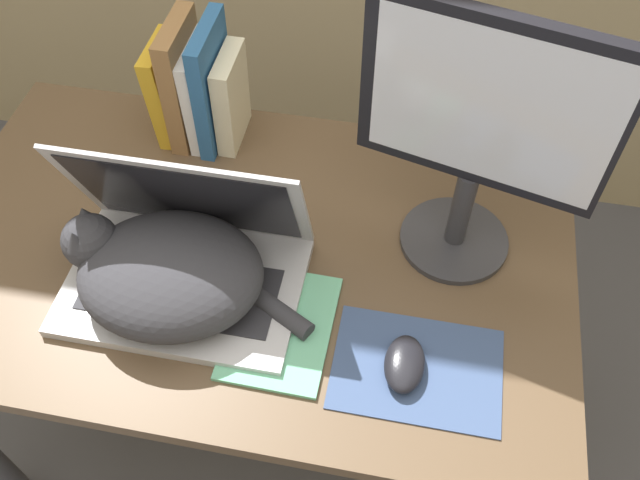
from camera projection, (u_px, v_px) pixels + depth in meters
name	position (u px, v px, depth m)	size (l,w,h in m)	color
desk	(251.00, 273.00, 1.26)	(1.15, 0.72, 0.70)	brown
laptop	(185.00, 259.00, 1.12)	(0.39, 0.27, 0.27)	#B7B7BC
cat	(165.00, 272.00, 1.09)	(0.43, 0.28, 0.14)	#333338
external_monitor	(480.00, 134.00, 1.00)	(0.38, 0.19, 0.46)	#333338
mousepad	(417.00, 369.00, 1.05)	(0.26, 0.18, 0.00)	#384C75
computer_mouse	(404.00, 364.00, 1.04)	(0.06, 0.10, 0.03)	black
book_row	(198.00, 88.00, 1.30)	(0.17, 0.16, 0.25)	gold
notepad	(280.00, 327.00, 1.10)	(0.17, 0.23, 0.01)	#6BBC93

